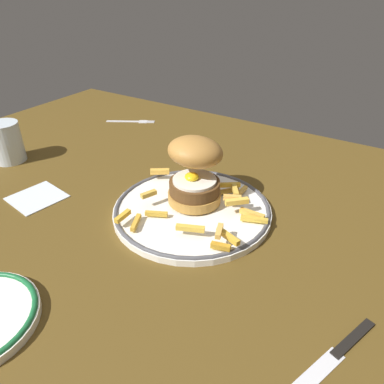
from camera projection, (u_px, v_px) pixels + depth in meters
The scene contains 8 objects.
ground_plane at pixel (170, 213), 71.04cm from camera, with size 144.30×99.80×4.00cm, color #543D17.
dinner_plate at pixel (192, 209), 67.18cm from camera, with size 29.15×29.15×1.60cm.
burger at pixel (195, 169), 66.37cm from camera, with size 13.62×13.95×12.37cm.
fries_pile at pixel (206, 205), 64.79cm from camera, with size 27.18×25.28×2.84cm.
water_glass at pixel (7, 144), 84.19cm from camera, with size 7.09×7.09×9.33cm.
fork at pixel (132, 121), 108.25cm from camera, with size 13.14×8.43×0.36cm.
knife at pixel (336, 354), 42.52cm from camera, with size 7.61×17.42×0.70cm.
napkin at pixel (37, 197), 71.99cm from camera, with size 9.24×9.33×0.40cm, color silver.
Camera 1 is at (34.80, -47.08, 38.67)cm, focal length 33.92 mm.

